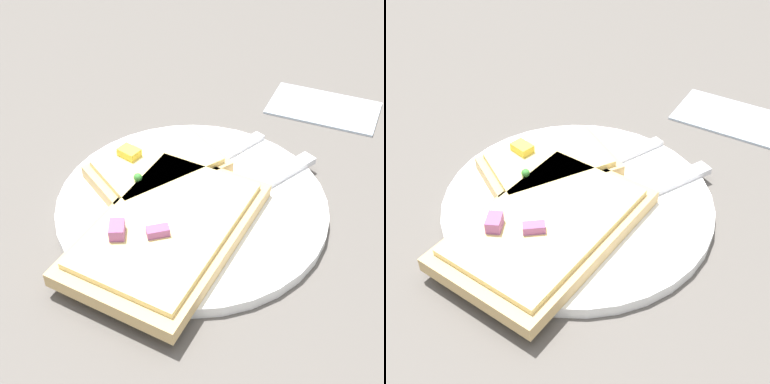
# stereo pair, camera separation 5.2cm
# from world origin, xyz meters

# --- Properties ---
(ground_plane) EXTENTS (4.00, 4.00, 0.00)m
(ground_plane) POSITION_xyz_m (0.00, 0.00, 0.00)
(ground_plane) COLOR #56514C
(plate) EXTENTS (0.27, 0.27, 0.01)m
(plate) POSITION_xyz_m (0.00, 0.00, 0.01)
(plate) COLOR white
(plate) RESTS_ON ground
(fork) EXTENTS (0.11, 0.21, 0.01)m
(fork) POSITION_xyz_m (-0.02, 0.02, 0.01)
(fork) COLOR silver
(fork) RESTS_ON plate
(knife) EXTENTS (0.12, 0.20, 0.01)m
(knife) POSITION_xyz_m (0.05, 0.03, 0.01)
(knife) COLOR silver
(knife) RESTS_ON plate
(pizza_slice_main) EXTENTS (0.14, 0.21, 0.03)m
(pizza_slice_main) POSITION_xyz_m (-0.00, -0.06, 0.02)
(pizza_slice_main) COLOR tan
(pizza_slice_main) RESTS_ON plate
(pizza_slice_corner) EXTENTS (0.14, 0.16, 0.03)m
(pizza_slice_corner) POSITION_xyz_m (-0.05, 0.02, 0.02)
(pizza_slice_corner) COLOR tan
(pizza_slice_corner) RESTS_ON plate
(crumb_scatter) EXTENTS (0.07, 0.12, 0.01)m
(crumb_scatter) POSITION_xyz_m (0.03, -0.01, 0.02)
(crumb_scatter) COLOR tan
(crumb_scatter) RESTS_ON plate
(napkin) EXTENTS (0.13, 0.08, 0.01)m
(napkin) POSITION_xyz_m (0.08, 0.24, 0.00)
(napkin) COLOR silver
(napkin) RESTS_ON ground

